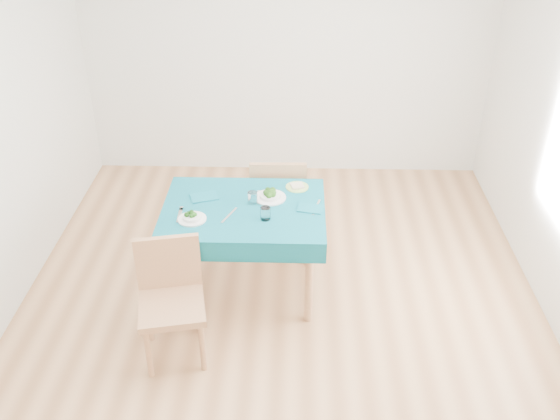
{
  "coord_description": "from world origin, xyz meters",
  "views": [
    {
      "loc": [
        0.11,
        -3.71,
        3.14
      ],
      "look_at": [
        0.0,
        0.0,
        0.85
      ],
      "focal_mm": 40.0,
      "sensor_mm": 36.0,
      "label": 1
    }
  ],
  "objects_px": {
    "side_plate": "(297,187)",
    "bowl_near": "(192,216)",
    "chair_far": "(278,181)",
    "bowl_far": "(270,194)",
    "chair_near": "(170,293)",
    "table": "(245,250)"
  },
  "relations": [
    {
      "from": "chair_far",
      "to": "side_plate",
      "type": "distance_m",
      "value": 0.49
    },
    {
      "from": "chair_near",
      "to": "bowl_near",
      "type": "relative_size",
      "value": 5.33
    },
    {
      "from": "table",
      "to": "chair_near",
      "type": "height_order",
      "value": "chair_near"
    },
    {
      "from": "chair_near",
      "to": "bowl_near",
      "type": "xyz_separation_m",
      "value": [
        0.08,
        0.55,
        0.25
      ]
    },
    {
      "from": "chair_near",
      "to": "side_plate",
      "type": "distance_m",
      "value": 1.34
    },
    {
      "from": "bowl_near",
      "to": "side_plate",
      "type": "distance_m",
      "value": 0.89
    },
    {
      "from": "bowl_near",
      "to": "chair_near",
      "type": "bearing_deg",
      "value": -98.03
    },
    {
      "from": "bowl_far",
      "to": "bowl_near",
      "type": "bearing_deg",
      "value": -149.62
    },
    {
      "from": "chair_near",
      "to": "bowl_near",
      "type": "height_order",
      "value": "chair_near"
    },
    {
      "from": "chair_far",
      "to": "bowl_near",
      "type": "bearing_deg",
      "value": 56.18
    },
    {
      "from": "chair_far",
      "to": "side_plate",
      "type": "relative_size",
      "value": 6.47
    },
    {
      "from": "table",
      "to": "side_plate",
      "type": "distance_m",
      "value": 0.63
    },
    {
      "from": "bowl_near",
      "to": "table",
      "type": "bearing_deg",
      "value": 26.5
    },
    {
      "from": "bowl_far",
      "to": "side_plate",
      "type": "bearing_deg",
      "value": 40.07
    },
    {
      "from": "side_plate",
      "to": "bowl_near",
      "type": "bearing_deg",
      "value": -146.74
    },
    {
      "from": "chair_near",
      "to": "bowl_far",
      "type": "height_order",
      "value": "chair_near"
    },
    {
      "from": "chair_far",
      "to": "bowl_near",
      "type": "height_order",
      "value": "chair_far"
    },
    {
      "from": "bowl_near",
      "to": "bowl_far",
      "type": "distance_m",
      "value": 0.63
    },
    {
      "from": "chair_far",
      "to": "side_plate",
      "type": "xyz_separation_m",
      "value": [
        0.16,
        -0.43,
        0.19
      ]
    },
    {
      "from": "table",
      "to": "chair_far",
      "type": "height_order",
      "value": "chair_far"
    },
    {
      "from": "table",
      "to": "bowl_near",
      "type": "distance_m",
      "value": 0.57
    },
    {
      "from": "bowl_far",
      "to": "side_plate",
      "type": "relative_size",
      "value": 1.35
    }
  ]
}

